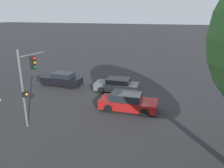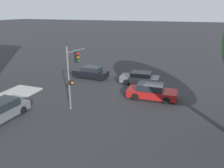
{
  "view_description": "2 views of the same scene",
  "coord_description": "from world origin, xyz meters",
  "px_view_note": "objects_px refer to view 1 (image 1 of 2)",
  "views": [
    {
      "loc": [
        -3.77,
        17.88,
        7.5
      ],
      "look_at": [
        1.07,
        2.72,
        2.34
      ],
      "focal_mm": 35.0,
      "sensor_mm": 36.0,
      "label": 1
    },
    {
      "loc": [
        -3.3,
        21.46,
        8.07
      ],
      "look_at": [
        3.36,
        3.66,
        1.6
      ],
      "focal_mm": 35.0,
      "sensor_mm": 36.0,
      "label": 2
    }
  ],
  "objects_px": {
    "traffic_signal": "(28,77)",
    "crossing_car_2": "(62,79)",
    "crossing_car_0": "(117,85)",
    "crossing_car_1": "(128,102)"
  },
  "relations": [
    {
      "from": "crossing_car_0",
      "to": "traffic_signal",
      "type": "bearing_deg",
      "value": 62.55
    },
    {
      "from": "crossing_car_0",
      "to": "crossing_car_2",
      "type": "height_order",
      "value": "crossing_car_2"
    },
    {
      "from": "traffic_signal",
      "to": "crossing_car_2",
      "type": "relative_size",
      "value": 1.23
    },
    {
      "from": "traffic_signal",
      "to": "crossing_car_0",
      "type": "height_order",
      "value": "traffic_signal"
    },
    {
      "from": "crossing_car_0",
      "to": "crossing_car_1",
      "type": "xyz_separation_m",
      "value": [
        -2.1,
        4.0,
        0.03
      ]
    },
    {
      "from": "traffic_signal",
      "to": "crossing_car_1",
      "type": "distance_m",
      "value": 7.8
    },
    {
      "from": "traffic_signal",
      "to": "crossing_car_1",
      "type": "bearing_deg",
      "value": 44.6
    },
    {
      "from": "crossing_car_0",
      "to": "crossing_car_1",
      "type": "distance_m",
      "value": 4.52
    },
    {
      "from": "crossing_car_0",
      "to": "crossing_car_2",
      "type": "distance_m",
      "value": 6.24
    },
    {
      "from": "traffic_signal",
      "to": "crossing_car_2",
      "type": "bearing_deg",
      "value": 114.94
    }
  ]
}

